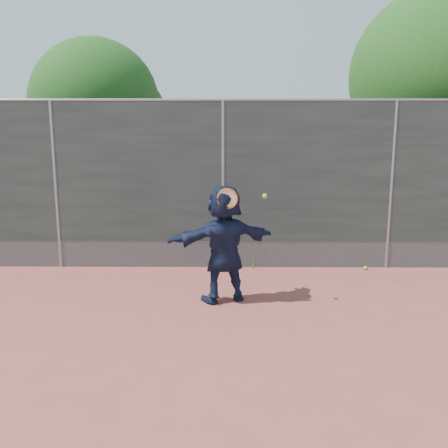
{
  "coord_description": "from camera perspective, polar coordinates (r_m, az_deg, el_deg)",
  "views": [
    {
      "loc": [
        0.09,
        -5.36,
        2.63
      ],
      "look_at": [
        0.03,
        1.75,
        1.17
      ],
      "focal_mm": 40.0,
      "sensor_mm": 36.0,
      "label": 1
    }
  ],
  "objects": [
    {
      "name": "ground",
      "position": [
        5.97,
        -0.45,
        -14.53
      ],
      "size": [
        80.0,
        80.0,
        0.0
      ],
      "primitive_type": "plane",
      "color": "#9E4C42",
      "rests_on": "ground"
    },
    {
      "name": "player",
      "position": [
        7.33,
        0.0,
        -2.24
      ],
      "size": [
        1.71,
        1.04,
        1.75
      ],
      "primitive_type": "imported",
      "rotation": [
        0.0,
        0.0,
        3.49
      ],
      "color": "#151E3B",
      "rests_on": "ground"
    },
    {
      "name": "ball_ground",
      "position": [
        9.43,
        15.87,
        -4.83
      ],
      "size": [
        0.07,
        0.07,
        0.07
      ],
      "primitive_type": "sphere",
      "color": "#ABD32E",
      "rests_on": "ground"
    },
    {
      "name": "fence",
      "position": [
        8.92,
        -0.11,
        4.87
      ],
      "size": [
        20.0,
        0.06,
        3.03
      ],
      "color": "#38423D",
      "rests_on": "ground"
    },
    {
      "name": "swing_action",
      "position": [
        7.01,
        0.81,
        2.8
      ],
      "size": [
        0.71,
        0.16,
        0.51
      ],
      "color": "orange",
      "rests_on": "ground"
    },
    {
      "name": "tree_right",
      "position": [
        12.05,
        23.69,
        14.77
      ],
      "size": [
        3.78,
        3.6,
        5.39
      ],
      "color": "#382314",
      "rests_on": "ground"
    },
    {
      "name": "tree_left",
      "position": [
        12.27,
        -13.73,
        12.74
      ],
      "size": [
        3.15,
        3.0,
        4.53
      ],
      "color": "#382314",
      "rests_on": "ground"
    },
    {
      "name": "weed_clump",
      "position": [
        9.1,
        1.74,
        -4.33
      ],
      "size": [
        0.68,
        0.07,
        0.3
      ],
      "color": "#387226",
      "rests_on": "ground"
    }
  ]
}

